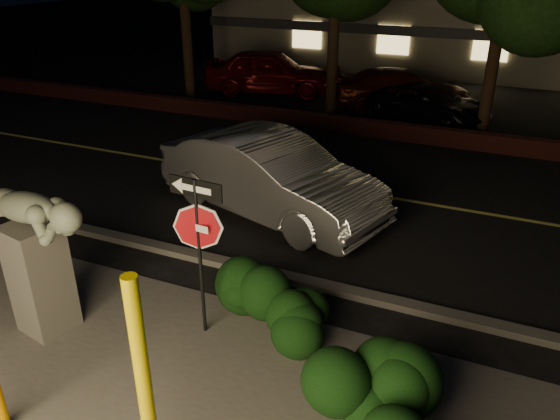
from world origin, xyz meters
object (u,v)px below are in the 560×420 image
at_px(parked_car_red, 270,71).
at_px(parked_car_darkred, 402,90).
at_px(signpost, 198,228).
at_px(sculpture, 34,245).
at_px(yellow_pole_right, 147,408).
at_px(parked_car_dark, 427,104).
at_px(silver_sedan, 270,176).

bearing_deg(parked_car_red, parked_car_darkred, -107.72).
bearing_deg(parked_car_red, signpost, -172.34).
bearing_deg(parked_car_red, sculpture, 178.90).
xyz_separation_m(yellow_pole_right, parked_car_red, (-6.39, 16.63, -0.56)).
xyz_separation_m(sculpture, parked_car_darkred, (2.09, 14.38, -0.71)).
xyz_separation_m(sculpture, parked_car_dark, (3.15, 13.31, -0.84)).
bearing_deg(silver_sedan, yellow_pole_right, -146.92).
bearing_deg(yellow_pole_right, sculpture, 150.36).
bearing_deg(signpost, parked_car_red, 114.93).
height_order(yellow_pole_right, silver_sedan, yellow_pole_right).
bearing_deg(yellow_pole_right, signpost, 111.91).
height_order(yellow_pole_right, signpost, yellow_pole_right).
distance_m(silver_sedan, parked_car_red, 10.86).
height_order(signpost, silver_sedan, signpost).
height_order(yellow_pole_right, parked_car_darkred, yellow_pole_right).
bearing_deg(silver_sedan, signpost, -151.38).
xyz_separation_m(yellow_pole_right, parked_car_darkred, (-1.14, 16.21, -0.69)).
bearing_deg(parked_car_dark, sculpture, -173.85).
bearing_deg(sculpture, yellow_pole_right, -18.30).
distance_m(sculpture, parked_car_darkred, 14.55).
distance_m(sculpture, parked_car_dark, 13.70).
relative_size(yellow_pole_right, signpost, 1.15).
bearing_deg(signpost, silver_sedan, 105.12).
height_order(sculpture, parked_car_red, sculpture).
distance_m(yellow_pole_right, silver_sedan, 7.03).
bearing_deg(parked_car_darkred, sculpture, 148.72).
xyz_separation_m(yellow_pole_right, sculpture, (-3.22, 1.83, 0.02)).
bearing_deg(signpost, sculpture, -154.32).
height_order(signpost, parked_car_dark, signpost).
bearing_deg(sculpture, signpost, 32.93).
distance_m(signpost, parked_car_red, 14.95).
bearing_deg(yellow_pole_right, parked_car_red, 111.02).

